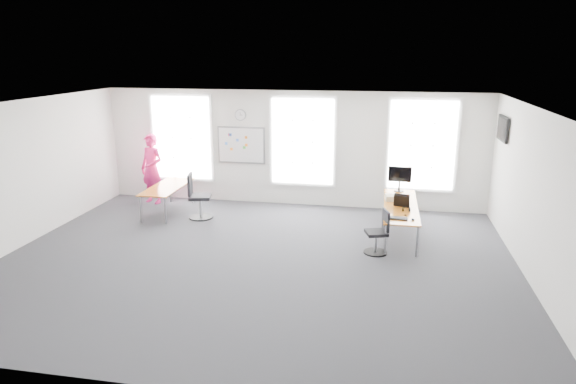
% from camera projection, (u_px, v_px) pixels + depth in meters
% --- Properties ---
extents(floor, '(10.00, 10.00, 0.00)m').
position_uv_depth(floor, '(255.00, 261.00, 9.99)').
color(floor, '#2B2A30').
rests_on(floor, ground).
extents(ceiling, '(10.00, 10.00, 0.00)m').
position_uv_depth(ceiling, '(252.00, 106.00, 9.20)').
color(ceiling, white).
rests_on(ceiling, ground).
extents(wall_back, '(10.00, 0.00, 10.00)m').
position_uv_depth(wall_back, '(291.00, 149.00, 13.39)').
color(wall_back, white).
rests_on(wall_back, ground).
extents(wall_front, '(10.00, 0.00, 10.00)m').
position_uv_depth(wall_front, '(166.00, 275.00, 5.81)').
color(wall_front, white).
rests_on(wall_front, ground).
extents(wall_left, '(0.00, 10.00, 10.00)m').
position_uv_depth(wall_left, '(16.00, 175.00, 10.49)').
color(wall_left, white).
rests_on(wall_left, ground).
extents(wall_right, '(0.00, 10.00, 10.00)m').
position_uv_depth(wall_right, '(539.00, 201.00, 8.71)').
color(wall_right, white).
rests_on(wall_right, ground).
extents(window_left, '(1.60, 0.06, 2.20)m').
position_uv_depth(window_left, '(182.00, 138.00, 13.84)').
color(window_left, silver).
rests_on(window_left, wall_back).
extents(window_mid, '(1.60, 0.06, 2.20)m').
position_uv_depth(window_mid, '(303.00, 142.00, 13.25)').
color(window_mid, silver).
rests_on(window_mid, wall_back).
extents(window_right, '(1.60, 0.06, 2.20)m').
position_uv_depth(window_right, '(422.00, 145.00, 12.72)').
color(window_right, silver).
rests_on(window_right, wall_back).
extents(desk_right, '(0.73, 2.75, 0.67)m').
position_uv_depth(desk_right, '(401.00, 207.00, 11.35)').
color(desk_right, '#BE7326').
rests_on(desk_right, ground).
extents(desk_left, '(0.75, 1.88, 0.68)m').
position_uv_depth(desk_left, '(167.00, 188.00, 12.87)').
color(desk_left, '#BE7326').
rests_on(desk_left, ground).
extents(chair_right, '(0.51, 0.51, 0.90)m').
position_uv_depth(chair_right, '(379.00, 235.00, 10.31)').
color(chair_right, black).
rests_on(chair_right, ground).
extents(chair_left, '(0.60, 0.60, 1.11)m').
position_uv_depth(chair_left, '(197.00, 199.00, 12.48)').
color(chair_left, black).
rests_on(chair_left, ground).
extents(person, '(0.78, 0.63, 1.86)m').
position_uv_depth(person, '(152.00, 169.00, 13.66)').
color(person, '#E82271').
rests_on(person, ground).
extents(whiteboard, '(1.20, 0.03, 0.90)m').
position_uv_depth(whiteboard, '(241.00, 145.00, 13.59)').
color(whiteboard, white).
rests_on(whiteboard, wall_back).
extents(wall_clock, '(0.30, 0.04, 0.30)m').
position_uv_depth(wall_clock, '(240.00, 115.00, 13.38)').
color(wall_clock, gray).
rests_on(wall_clock, wall_back).
extents(tv, '(0.06, 0.90, 0.55)m').
position_uv_depth(tv, '(503.00, 129.00, 11.35)').
color(tv, black).
rests_on(tv, wall_right).
extents(keyboard, '(0.48, 0.23, 0.02)m').
position_uv_depth(keyboard, '(396.00, 218.00, 10.40)').
color(keyboard, black).
rests_on(keyboard, desk_right).
extents(mouse, '(0.07, 0.11, 0.04)m').
position_uv_depth(mouse, '(413.00, 219.00, 10.31)').
color(mouse, black).
rests_on(mouse, desk_right).
extents(lens_cap, '(0.06, 0.06, 0.01)m').
position_uv_depth(lens_cap, '(405.00, 215.00, 10.63)').
color(lens_cap, black).
rests_on(lens_cap, desk_right).
extents(headphones, '(0.17, 0.09, 0.10)m').
position_uv_depth(headphones, '(406.00, 209.00, 10.88)').
color(headphones, black).
rests_on(headphones, desk_right).
extents(laptop_sleeve, '(0.35, 0.27, 0.28)m').
position_uv_depth(laptop_sleeve, '(402.00, 201.00, 11.18)').
color(laptop_sleeve, black).
rests_on(laptop_sleeve, desk_right).
extents(paper_stack, '(0.39, 0.32, 0.12)m').
position_uv_depth(paper_stack, '(393.00, 198.00, 11.68)').
color(paper_stack, '#F5EAC3').
rests_on(paper_stack, desk_right).
extents(monitor, '(0.55, 0.23, 0.61)m').
position_uv_depth(monitor, '(400.00, 177.00, 12.34)').
color(monitor, black).
rests_on(monitor, desk_right).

